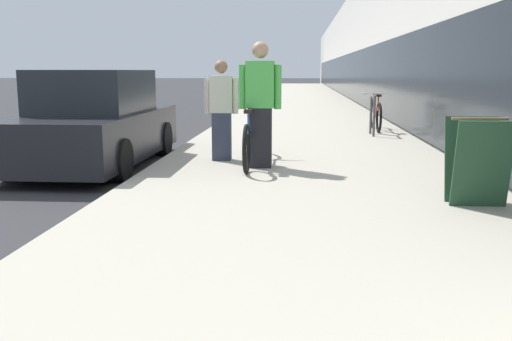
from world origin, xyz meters
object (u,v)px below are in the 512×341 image
(person_bystander, at_px, (222,111))
(parked_sedan_curbside, at_px, (96,124))
(tandem_bicycle, at_px, (252,139))
(cruiser_bike_nearest, at_px, (376,115))
(bike_rack_hoop, at_px, (373,111))
(sandwich_board_sign, at_px, (477,161))
(person_rider, at_px, (260,105))

(person_bystander, bearing_deg, parked_sedan_curbside, 175.13)
(tandem_bicycle, height_order, cruiser_bike_nearest, cruiser_bike_nearest)
(bike_rack_hoop, height_order, sandwich_board_sign, sandwich_board_sign)
(person_rider, height_order, cruiser_bike_nearest, person_rider)
(tandem_bicycle, bearing_deg, cruiser_bike_nearest, 63.84)
(person_rider, distance_m, parked_sedan_curbside, 2.80)
(parked_sedan_curbside, bearing_deg, cruiser_bike_nearest, 42.15)
(tandem_bicycle, bearing_deg, person_rider, -64.34)
(tandem_bicycle, xyz_separation_m, parked_sedan_curbside, (-2.52, 0.48, 0.17))
(person_bystander, distance_m, bike_rack_hoop, 4.57)
(person_rider, distance_m, cruiser_bike_nearest, 5.79)
(bike_rack_hoop, xyz_separation_m, sandwich_board_sign, (0.27, -6.38, -0.06))
(sandwich_board_sign, relative_size, parked_sedan_curbside, 0.22)
(tandem_bicycle, height_order, person_bystander, person_bystander)
(tandem_bicycle, xyz_separation_m, person_bystander, (-0.49, 0.31, 0.40))
(bike_rack_hoop, height_order, cruiser_bike_nearest, same)
(tandem_bicycle, xyz_separation_m, person_rider, (0.14, -0.30, 0.52))
(sandwich_board_sign, bearing_deg, bike_rack_hoop, 92.42)
(person_rider, distance_m, bike_rack_hoop, 4.77)
(tandem_bicycle, relative_size, bike_rack_hoop, 2.83)
(cruiser_bike_nearest, bearing_deg, person_rider, -113.57)
(tandem_bicycle, relative_size, sandwich_board_sign, 2.66)
(tandem_bicycle, distance_m, person_bystander, 0.70)
(bike_rack_hoop, relative_size, parked_sedan_curbside, 0.20)
(person_rider, bearing_deg, sandwich_board_sign, -41.77)
(bike_rack_hoop, bearing_deg, sandwich_board_sign, -87.58)
(person_bystander, height_order, bike_rack_hoop, person_bystander)
(bike_rack_hoop, bearing_deg, cruiser_bike_nearest, 78.77)
(person_bystander, relative_size, cruiser_bike_nearest, 0.86)
(person_rider, bearing_deg, parked_sedan_curbside, 163.65)
(person_rider, xyz_separation_m, sandwich_board_sign, (2.37, -2.12, -0.43))
(sandwich_board_sign, bearing_deg, tandem_bicycle, 136.14)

